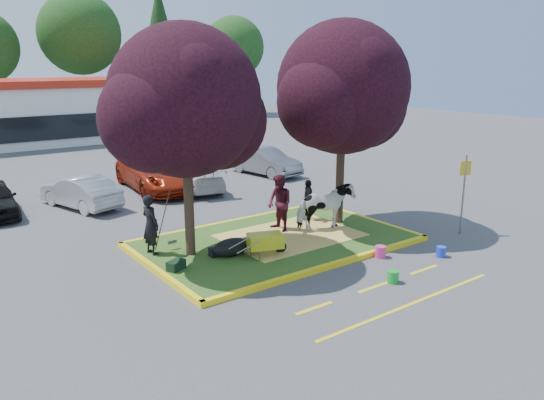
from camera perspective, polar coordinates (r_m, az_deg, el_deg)
ground at (r=16.87m, az=0.40°, el=-4.69°), size 90.00×90.00×0.00m
median_island at (r=16.85m, az=0.40°, el=-4.45°), size 8.00×5.00×0.15m
curb_near at (r=14.99m, az=6.35°, el=-7.03°), size 8.30×0.16×0.15m
curb_far at (r=18.88m, az=-4.29°, el=-2.38°), size 8.30×0.16×0.15m
curb_left at (r=14.93m, az=-12.36°, el=-7.39°), size 0.16×5.30×0.15m
curb_right at (r=19.45m, az=10.09°, el=-2.06°), size 0.16×5.30×0.15m
straw_bedding at (r=17.17m, az=2.01°, el=-3.81°), size 4.20×3.00×0.01m
tree_purple_left at (r=14.82m, az=-9.25°, el=9.71°), size 5.06×4.20×6.51m
tree_purple_right at (r=17.98m, az=7.71°, el=11.24°), size 5.30×4.40×6.82m
fire_lane_stripe_a at (r=12.69m, az=4.59°, el=-11.51°), size 1.10×0.12×0.01m
fire_lane_stripe_b at (r=13.97m, az=10.89°, el=-9.20°), size 1.10×0.12×0.01m
fire_lane_stripe_c at (r=15.40m, az=16.02°, el=-7.21°), size 1.10×0.12×0.01m
fire_lane_long at (r=13.27m, az=14.74°, el=-10.76°), size 6.00×0.10×0.01m
retail_building at (r=42.47m, az=-20.73°, el=9.20°), size 20.40×8.40×4.40m
treeline at (r=51.55m, az=-25.24°, el=15.68°), size 46.58×7.80×14.63m
cow at (r=17.57m, az=5.72°, el=-0.76°), size 2.03×1.30×1.59m
calf at (r=15.42m, az=-4.41°, el=-5.06°), size 1.31×1.03×0.50m
handler at (r=15.70m, az=-12.94°, el=-2.58°), size 0.53×0.71×1.77m
visitor_a at (r=17.38m, az=0.83°, el=-0.36°), size 0.72×0.92×1.88m
visitor_b at (r=18.69m, az=3.89°, el=0.02°), size 0.73×0.92×1.46m
wheelbarrow at (r=15.22m, az=-0.69°, el=-4.43°), size 1.77×0.89×0.67m
gear_bag_dark at (r=15.46m, az=-5.86°, el=-5.54°), size 0.51×0.31×0.25m
gear_bag_green at (r=14.60m, az=-10.29°, el=-6.91°), size 0.57×0.47×0.26m
sign_post at (r=18.46m, az=19.96°, el=1.47°), size 0.36×0.16×2.67m
bucket_green at (r=14.29m, az=12.87°, el=-8.04°), size 0.38×0.38×0.33m
bucket_pink at (r=15.98m, az=11.57°, el=-5.48°), size 0.40×0.40×0.34m
bucket_blue at (r=16.48m, az=17.72°, el=-5.32°), size 0.37×0.37×0.31m
car_silver at (r=22.16m, az=-19.93°, el=0.84°), size 2.37×4.09×1.27m
car_red at (r=24.34m, az=-12.08°, el=2.94°), size 3.12×5.88×1.58m
car_white at (r=24.04m, az=-8.15°, el=2.57°), size 2.62×4.56×1.24m
car_grey at (r=27.02m, az=-0.76°, el=4.17°), size 2.03×4.29×1.36m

